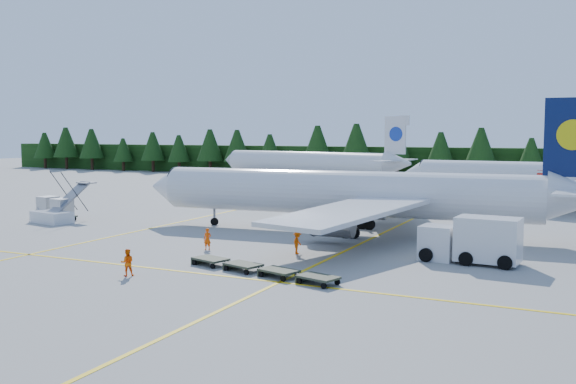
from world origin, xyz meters
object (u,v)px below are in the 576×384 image
at_px(airstairs, 55,214).
at_px(airliner_red, 541,177).
at_px(service_truck, 470,240).
at_px(airliner_navy, 335,194).

bearing_deg(airstairs, airliner_red, 55.12).
xyz_separation_m(airliner_red, airstairs, (-41.39, -39.21, -2.38)).
bearing_deg(service_truck, airliner_red, 92.15).
relative_size(airliner_red, service_truck, 5.49).
distance_m(airstairs, service_truck, 39.94).
distance_m(airliner_navy, service_truck, 15.60).
relative_size(airliner_red, airstairs, 5.90).
relative_size(airliner_navy, service_truck, 5.86).
distance_m(airliner_red, service_truck, 41.82).
height_order(airliner_red, service_truck, airliner_red).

